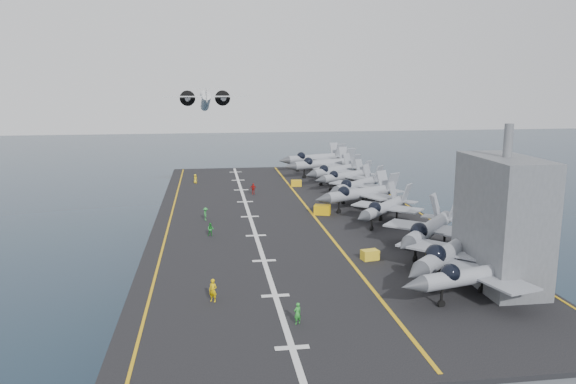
{
  "coord_description": "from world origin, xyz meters",
  "views": [
    {
      "loc": [
        -11.54,
        -76.66,
        29.05
      ],
      "look_at": [
        0.0,
        4.0,
        13.0
      ],
      "focal_mm": 35.0,
      "sensor_mm": 36.0,
      "label": 1
    }
  ],
  "objects": [
    {
      "name": "ground",
      "position": [
        0.0,
        0.0,
        0.0
      ],
      "size": [
        500.0,
        500.0,
        0.0
      ],
      "primitive_type": "plane",
      "color": "#142135",
      "rests_on": "ground"
    },
    {
      "name": "hull",
      "position": [
        0.0,
        0.0,
        5.0
      ],
      "size": [
        36.0,
        90.0,
        10.0
      ],
      "primitive_type": "cube",
      "color": "#56595E",
      "rests_on": "ground"
    },
    {
      "name": "flight_deck",
      "position": [
        0.0,
        0.0,
        10.2
      ],
      "size": [
        38.0,
        92.0,
        0.4
      ],
      "primitive_type": "cube",
      "color": "black",
      "rests_on": "hull"
    },
    {
      "name": "foul_line",
      "position": [
        3.0,
        0.0,
        10.42
      ],
      "size": [
        0.35,
        90.0,
        0.02
      ],
      "primitive_type": "cube",
      "color": "gold",
      "rests_on": "flight_deck"
    },
    {
      "name": "landing_centerline",
      "position": [
        -6.0,
        0.0,
        10.42
      ],
      "size": [
        0.5,
        90.0,
        0.02
      ],
      "primitive_type": "cube",
      "color": "silver",
      "rests_on": "flight_deck"
    },
    {
      "name": "deck_edge_port",
      "position": [
        -17.0,
        0.0,
        10.42
      ],
      "size": [
        0.25,
        90.0,
        0.02
      ],
      "primitive_type": "cube",
      "color": "gold",
      "rests_on": "flight_deck"
    },
    {
      "name": "deck_edge_stbd",
      "position": [
        18.5,
        0.0,
        10.42
      ],
      "size": [
        0.25,
        90.0,
        0.02
      ],
      "primitive_type": "cube",
      "color": "gold",
      "rests_on": "flight_deck"
    },
    {
      "name": "island_superstructure",
      "position": [
        15.0,
        -30.0,
        17.9
      ],
      "size": [
        5.0,
        10.0,
        15.0
      ],
      "primitive_type": null,
      "color": "#56595E",
      "rests_on": "flight_deck"
    },
    {
      "name": "fighter_jet_0",
      "position": [
        11.36,
        -33.37,
        12.84
      ],
      "size": [
        15.97,
        12.62,
        4.88
      ],
      "primitive_type": null,
      "color": "gray",
      "rests_on": "flight_deck"
    },
    {
      "name": "fighter_jet_1",
      "position": [
        11.21,
        -27.71,
        13.2
      ],
      "size": [
        19.04,
        18.98,
        5.6
      ],
      "primitive_type": null,
      "color": "#8D959C",
      "rests_on": "flight_deck"
    },
    {
      "name": "fighter_jet_2",
      "position": [
        12.59,
        -19.08,
        13.1
      ],
      "size": [
        17.96,
        18.59,
        5.41
      ],
      "primitive_type": null,
      "color": "#959EA4",
      "rests_on": "flight_deck"
    },
    {
      "name": "fighter_jet_3",
      "position": [
        11.42,
        -6.67,
        12.81
      ],
      "size": [
        16.16,
        16.51,
        4.82
      ],
      "primitive_type": null,
      "color": "gray",
      "rests_on": "flight_deck"
    },
    {
      "name": "fighter_jet_4",
      "position": [
        10.61,
        2.16,
        13.0
      ],
      "size": [
        17.85,
        15.6,
        5.2
      ],
      "primitive_type": null,
      "color": "#8D969D",
      "rests_on": "flight_deck"
    },
    {
      "name": "fighter_jet_5",
      "position": [
        11.9,
        9.34,
        12.9
      ],
      "size": [
        17.01,
        16.96,
        5.01
      ],
      "primitive_type": null,
      "color": "#939AA2",
      "rests_on": "flight_deck"
    },
    {
      "name": "fighter_jet_6",
      "position": [
        12.5,
        19.32,
        12.7
      ],
      "size": [
        15.95,
        14.67,
        4.61
      ],
      "primitive_type": null,
      "color": "gray",
      "rests_on": "flight_deck"
    },
    {
      "name": "fighter_jet_7",
      "position": [
        11.84,
        24.87,
        12.88
      ],
      "size": [
        17.14,
        16.32,
        4.96
      ],
      "primitive_type": null,
      "color": "#9BA2AB",
      "rests_on": "flight_deck"
    },
    {
      "name": "fighter_jet_8",
      "position": [
        11.13,
        32.16,
        13.13
      ],
      "size": [
        18.4,
        15.36,
        5.45
      ],
      "primitive_type": null,
      "color": "#9AA1A9",
      "rests_on": "flight_deck"
    },
    {
      "name": "tow_cart_a",
      "position": [
        5.22,
        -21.19,
        10.93
      ],
      "size": [
        1.96,
        1.47,
        1.06
      ],
      "primitive_type": null,
      "color": "yellow",
      "rests_on": "flight_deck"
    },
    {
      "name": "tow_cart_b",
      "position": [
        4.38,
        -0.04,
        11.08
      ],
      "size": [
        2.64,
        2.15,
        1.37
      ],
      "primitive_type": null,
      "color": "#DBA609",
      "rests_on": "flight_deck"
    },
    {
      "name": "tow_cart_c",
      "position": [
        4.13,
        22.27,
        10.96
      ],
      "size": [
        1.96,
        1.36,
        1.12
      ],
      "primitive_type": null,
      "color": "gold",
      "rests_on": "flight_deck"
    },
    {
      "name": "crew_1",
      "position": [
        -11.47,
        -30.51,
        11.41
      ],
      "size": [
        1.45,
        1.3,
        2.02
      ],
      "primitive_type": "imported",
      "color": "#D9AF05",
      "rests_on": "flight_deck"
    },
    {
      "name": "crew_2",
      "position": [
        -11.5,
        -9.33,
        11.23
      ],
      "size": [
        1.02,
        0.7,
        1.66
      ],
      "primitive_type": "imported",
      "color": "#218E30",
      "rests_on": "flight_deck"
    },
    {
      "name": "crew_3",
      "position": [
        -12.13,
        -1.13,
        11.28
      ],
      "size": [
        0.74,
        1.08,
        1.76
      ],
      "primitive_type": "imported",
      "color": "#298E37",
      "rests_on": "flight_deck"
    },
    {
      "name": "crew_4",
      "position": [
        -4.22,
        16.03,
        11.34
      ],
      "size": [
        1.25,
        0.95,
        1.87
      ],
      "primitive_type": "imported",
      "color": "#B01410",
      "rests_on": "flight_deck"
    },
    {
      "name": "crew_5",
      "position": [
        -14.08,
        27.92,
        11.26
      ],
      "size": [
        1.19,
        1.23,
        1.71
      ],
      "primitive_type": "imported",
      "color": "yellow",
      "rests_on": "flight_deck"
    },
    {
      "name": "crew_6",
      "position": [
        -4.98,
        -36.05,
        11.28
      ],
      "size": [
        1.26,
        1.11,
        1.76
      ],
      "primitive_type": "imported",
      "color": "green",
      "rests_on": "flight_deck"
    },
    {
      "name": "transport_plane",
      "position": [
        -11.84,
        56.55,
        24.51
      ],
      "size": [
        20.66,
        14.58,
        4.74
      ],
      "primitive_type": null,
      "color": "silver"
    },
    {
      "name": "fighter_jet_9",
      "position": [
        11.13,
        40.66,
        13.13
      ],
      "size": [
        18.4,
        15.36,
        5.45
      ],
      "primitive_type": null,
      "color": "#9AA1A9",
      "rests_on": "flight_deck"
    }
  ]
}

